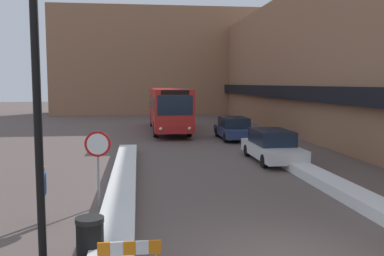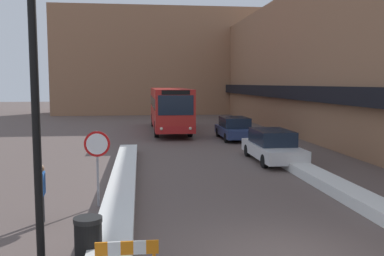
{
  "view_description": "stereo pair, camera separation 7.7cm",
  "coord_description": "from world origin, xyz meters",
  "px_view_note": "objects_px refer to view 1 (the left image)",
  "views": [
    {
      "loc": [
        -3.03,
        -8.2,
        3.67
      ],
      "look_at": [
        -0.91,
        8.67,
        1.89
      ],
      "focal_mm": 40.0,
      "sensor_mm": 36.0,
      "label": 1
    },
    {
      "loc": [
        -2.96,
        -8.21,
        3.67
      ],
      "look_at": [
        -0.91,
        8.67,
        1.89
      ],
      "focal_mm": 40.0,
      "sensor_mm": 36.0,
      "label": 2
    }
  ],
  "objects_px": {
    "street_lamp": "(51,63)",
    "construction_barricade": "(130,256)",
    "parked_car_middle": "(234,128)",
    "pedestrian": "(42,188)",
    "parked_car_front": "(272,146)",
    "city_bus": "(169,108)",
    "trash_bin": "(90,240)",
    "stop_sign": "(98,152)"
  },
  "relations": [
    {
      "from": "parked_car_middle",
      "to": "pedestrian",
      "type": "distance_m",
      "value": 18.35
    },
    {
      "from": "parked_car_middle",
      "to": "pedestrian",
      "type": "xyz_separation_m",
      "value": [
        -8.75,
        -16.12,
        0.23
      ]
    },
    {
      "from": "city_bus",
      "to": "parked_car_middle",
      "type": "height_order",
      "value": "city_bus"
    },
    {
      "from": "city_bus",
      "to": "street_lamp",
      "type": "distance_m",
      "value": 24.59
    },
    {
      "from": "street_lamp",
      "to": "pedestrian",
      "type": "xyz_separation_m",
      "value": [
        -0.88,
        2.79,
        -3.1
      ]
    },
    {
      "from": "parked_car_front",
      "to": "parked_car_middle",
      "type": "bearing_deg",
      "value": 90.0
    },
    {
      "from": "city_bus",
      "to": "pedestrian",
      "type": "xyz_separation_m",
      "value": [
        -4.82,
        -21.38,
        -0.84
      ]
    },
    {
      "from": "street_lamp",
      "to": "construction_barricade",
      "type": "distance_m",
      "value": 3.89
    },
    {
      "from": "stop_sign",
      "to": "pedestrian",
      "type": "xyz_separation_m",
      "value": [
        -1.32,
        -1.43,
        -0.69
      ]
    },
    {
      "from": "street_lamp",
      "to": "parked_car_front",
      "type": "bearing_deg",
      "value": 53.99
    },
    {
      "from": "city_bus",
      "to": "pedestrian",
      "type": "distance_m",
      "value": 21.93
    },
    {
      "from": "parked_car_front",
      "to": "street_lamp",
      "type": "relative_size",
      "value": 0.73
    },
    {
      "from": "parked_car_front",
      "to": "construction_barricade",
      "type": "distance_m",
      "value": 13.66
    },
    {
      "from": "parked_car_middle",
      "to": "parked_car_front",
      "type": "bearing_deg",
      "value": -90.0
    },
    {
      "from": "construction_barricade",
      "to": "pedestrian",
      "type": "bearing_deg",
      "value": 120.14
    },
    {
      "from": "parked_car_middle",
      "to": "construction_barricade",
      "type": "distance_m",
      "value": 21.14
    },
    {
      "from": "parked_car_middle",
      "to": "street_lamp",
      "type": "xyz_separation_m",
      "value": [
        -7.87,
        -18.91,
        3.33
      ]
    },
    {
      "from": "stop_sign",
      "to": "pedestrian",
      "type": "relative_size",
      "value": 1.43
    },
    {
      "from": "city_bus",
      "to": "trash_bin",
      "type": "distance_m",
      "value": 24.26
    },
    {
      "from": "parked_car_middle",
      "to": "stop_sign",
      "type": "height_order",
      "value": "stop_sign"
    },
    {
      "from": "stop_sign",
      "to": "trash_bin",
      "type": "xyz_separation_m",
      "value": [
        0.19,
        -4.05,
        -1.17
      ]
    },
    {
      "from": "parked_car_front",
      "to": "construction_barricade",
      "type": "height_order",
      "value": "parked_car_front"
    },
    {
      "from": "city_bus",
      "to": "parked_car_middle",
      "type": "distance_m",
      "value": 6.65
    },
    {
      "from": "parked_car_front",
      "to": "street_lamp",
      "type": "bearing_deg",
      "value": -126.01
    },
    {
      "from": "city_bus",
      "to": "construction_barricade",
      "type": "xyz_separation_m",
      "value": [
        -2.48,
        -25.4,
        -1.12
      ]
    },
    {
      "from": "pedestrian",
      "to": "parked_car_front",
      "type": "bearing_deg",
      "value": 127.67
    },
    {
      "from": "construction_barricade",
      "to": "stop_sign",
      "type": "bearing_deg",
      "value": 100.58
    },
    {
      "from": "city_bus",
      "to": "construction_barricade",
      "type": "height_order",
      "value": "city_bus"
    },
    {
      "from": "parked_car_middle",
      "to": "pedestrian",
      "type": "relative_size",
      "value": 2.93
    },
    {
      "from": "pedestrian",
      "to": "parked_car_middle",
      "type": "bearing_deg",
      "value": 146.61
    },
    {
      "from": "parked_car_middle",
      "to": "street_lamp",
      "type": "relative_size",
      "value": 0.71
    },
    {
      "from": "pedestrian",
      "to": "construction_barricade",
      "type": "bearing_deg",
      "value": 25.25
    },
    {
      "from": "pedestrian",
      "to": "construction_barricade",
      "type": "relative_size",
      "value": 1.44
    },
    {
      "from": "pedestrian",
      "to": "trash_bin",
      "type": "distance_m",
      "value": 3.06
    },
    {
      "from": "parked_car_middle",
      "to": "construction_barricade",
      "type": "relative_size",
      "value": 4.22
    },
    {
      "from": "city_bus",
      "to": "parked_car_front",
      "type": "relative_size",
      "value": 2.49
    },
    {
      "from": "city_bus",
      "to": "stop_sign",
      "type": "bearing_deg",
      "value": -99.95
    },
    {
      "from": "pedestrian",
      "to": "city_bus",
      "type": "bearing_deg",
      "value": 162.4
    },
    {
      "from": "stop_sign",
      "to": "pedestrian",
      "type": "distance_m",
      "value": 2.07
    },
    {
      "from": "stop_sign",
      "to": "construction_barricade",
      "type": "height_order",
      "value": "stop_sign"
    },
    {
      "from": "parked_car_front",
      "to": "pedestrian",
      "type": "height_order",
      "value": "pedestrian"
    },
    {
      "from": "street_lamp",
      "to": "trash_bin",
      "type": "relative_size",
      "value": 6.92
    }
  ]
}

